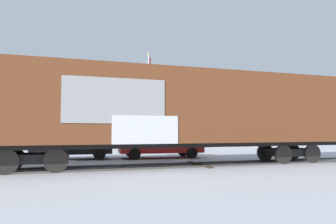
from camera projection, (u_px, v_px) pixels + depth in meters
ground_plane at (166, 166)px, 13.58m from camera, size 260.00×260.00×0.00m
track at (172, 165)px, 13.64m from camera, size 59.99×4.87×0.08m
freight_car at (177, 109)px, 13.86m from camera, size 17.75×3.89×4.45m
flagpole at (149, 90)px, 24.24m from camera, size 0.60×1.23×7.73m
hillside at (102, 118)px, 84.20m from camera, size 149.26×28.11×15.23m
parked_car_black at (71, 143)px, 16.95m from camera, size 4.27×1.99×1.82m
parked_car_red at (160, 143)px, 17.97m from camera, size 4.81×1.96×1.71m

